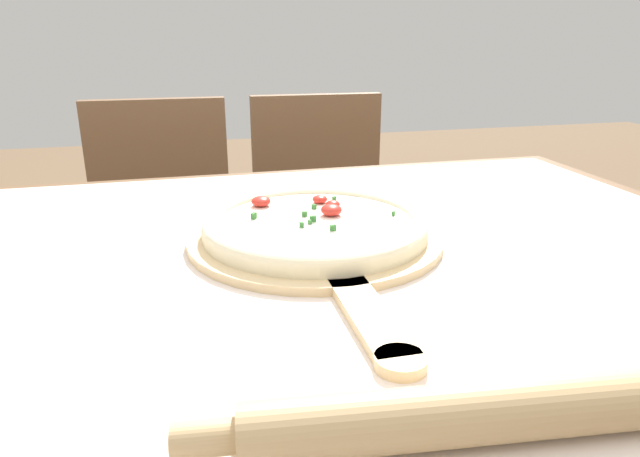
{
  "coord_description": "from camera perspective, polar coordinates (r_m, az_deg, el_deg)",
  "views": [
    {
      "loc": [
        -0.17,
        -0.71,
        1.06
      ],
      "look_at": [
        0.01,
        0.02,
        0.79
      ],
      "focal_mm": 32.0,
      "sensor_mm": 36.0,
      "label": 1
    }
  ],
  "objects": [
    {
      "name": "dining_table",
      "position": [
        0.83,
        -0.43,
        -9.2
      ],
      "size": [
        1.37,
        1.01,
        0.76
      ],
      "color": "brown",
      "rests_on": "ground_plane"
    },
    {
      "name": "towel_cloth",
      "position": [
        0.79,
        -0.45,
        -2.65
      ],
      "size": [
        1.29,
        0.93,
        0.0
      ],
      "color": "silver",
      "rests_on": "dining_table"
    },
    {
      "name": "pizza_peel",
      "position": [
        0.81,
        -0.18,
        -1.36
      ],
      "size": [
        0.37,
        0.54,
        0.01
      ],
      "color": "#D6B784",
      "rests_on": "towel_cloth"
    },
    {
      "name": "pizza",
      "position": [
        0.82,
        -0.51,
        0.36
      ],
      "size": [
        0.32,
        0.32,
        0.04
      ],
      "color": "beige",
      "rests_on": "pizza_peel"
    },
    {
      "name": "rolling_pin",
      "position": [
        0.46,
        14.73,
        -17.49
      ],
      "size": [
        0.43,
        0.08,
        0.05
      ],
      "rotation": [
        0.0,
        0.0,
        -0.1
      ],
      "color": "tan",
      "rests_on": "towel_cloth"
    },
    {
      "name": "chair_left",
      "position": [
        1.63,
        -15.32,
        -1.1
      ],
      "size": [
        0.41,
        0.41,
        0.88
      ],
      "rotation": [
        0.0,
        0.0,
        -0.02
      ],
      "color": "brown",
      "rests_on": "ground_plane"
    },
    {
      "name": "chair_right",
      "position": [
        1.67,
        0.29,
        0.17
      ],
      "size": [
        0.41,
        0.41,
        0.88
      ],
      "rotation": [
        0.0,
        0.0,
        -0.03
      ],
      "color": "brown",
      "rests_on": "ground_plane"
    }
  ]
}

